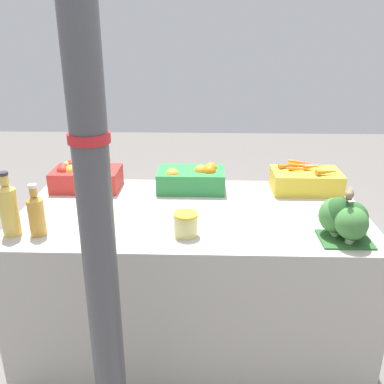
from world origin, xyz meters
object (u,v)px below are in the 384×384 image
object	(u,v)px
apple_crate	(84,176)
juice_bottle_golden	(9,208)
support_pole	(92,169)
pickle_jar	(186,224)
broccoli_pile	(345,219)
sparrow_bird	(350,194)
carrot_crate	(306,180)
orange_crate	(191,179)
juice_bottle_amber	(36,214)

from	to	relation	value
apple_crate	juice_bottle_golden	xyz separation A→B (m)	(-0.17, -0.59, 0.05)
apple_crate	support_pole	bearing A→B (deg)	-72.04
apple_crate	pickle_jar	bearing A→B (deg)	-43.50
broccoli_pile	sparrow_bird	bearing A→B (deg)	-92.71
carrot_crate	broccoli_pile	world-z (taller)	broccoli_pile
orange_crate	pickle_jar	distance (m)	0.57
orange_crate	juice_bottle_amber	world-z (taller)	juice_bottle_amber
support_pole	juice_bottle_amber	bearing A→B (deg)	129.90
juice_bottle_amber	pickle_jar	xyz separation A→B (m)	(0.66, 0.01, -0.05)
apple_crate	carrot_crate	size ratio (longest dim) A/B	1.00
carrot_crate	sparrow_bird	size ratio (longest dim) A/B	2.88
carrot_crate	pickle_jar	xyz separation A→B (m)	(-0.65, -0.58, -0.01)
support_pole	juice_bottle_golden	size ratio (longest dim) A/B	8.51
carrot_crate	sparrow_bird	bearing A→B (deg)	-86.45
support_pole	broccoli_pile	size ratio (longest dim) A/B	11.01
carrot_crate	broccoli_pile	xyz separation A→B (m)	(0.04, -0.59, 0.03)
broccoli_pile	juice_bottle_golden	bearing A→B (deg)	179.92
orange_crate	broccoli_pile	xyz separation A→B (m)	(0.68, -0.59, 0.03)
sparrow_bird	orange_crate	bearing A→B (deg)	-110.15
apple_crate	orange_crate	distance (m)	0.61
juice_bottle_amber	pickle_jar	size ratio (longest dim) A/B	2.17
orange_crate	juice_bottle_golden	size ratio (longest dim) A/B	1.28
carrot_crate	juice_bottle_amber	size ratio (longest dim) A/B	1.58
pickle_jar	orange_crate	bearing A→B (deg)	89.29
pickle_jar	sparrow_bird	xyz separation A→B (m)	(0.69, -0.03, 0.16)
apple_crate	pickle_jar	size ratio (longest dim) A/B	3.42
support_pole	juice_bottle_amber	world-z (taller)	support_pole
carrot_crate	pickle_jar	bearing A→B (deg)	-138.56
support_pole	juice_bottle_golden	world-z (taller)	support_pole
juice_bottle_golden	carrot_crate	bearing A→B (deg)	22.41
orange_crate	juice_bottle_amber	bearing A→B (deg)	-138.71
juice_bottle_amber	apple_crate	bearing A→B (deg)	84.95
apple_crate	juice_bottle_amber	xyz separation A→B (m)	(-0.05, -0.59, 0.03)
support_pole	pickle_jar	world-z (taller)	support_pole
support_pole	carrot_crate	bearing A→B (deg)	49.39
juice_bottle_amber	pickle_jar	bearing A→B (deg)	1.23
orange_crate	carrot_crate	world-z (taller)	carrot_crate
carrot_crate	sparrow_bird	xyz separation A→B (m)	(0.04, -0.60, 0.15)
juice_bottle_golden	pickle_jar	size ratio (longest dim) A/B	2.66
orange_crate	pickle_jar	bearing A→B (deg)	-90.71
apple_crate	pickle_jar	distance (m)	0.84
support_pole	pickle_jar	size ratio (longest dim) A/B	22.66
apple_crate	juice_bottle_golden	world-z (taller)	juice_bottle_golden
orange_crate	juice_bottle_amber	xyz separation A→B (m)	(-0.67, -0.59, 0.03)
carrot_crate	broccoli_pile	size ratio (longest dim) A/B	1.66
broccoli_pile	juice_bottle_golden	size ratio (longest dim) A/B	0.77
orange_crate	pickle_jar	size ratio (longest dim) A/B	3.42
juice_bottle_amber	support_pole	bearing A→B (deg)	-50.10
orange_crate	support_pole	bearing A→B (deg)	-104.21
broccoli_pile	apple_crate	bearing A→B (deg)	155.46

